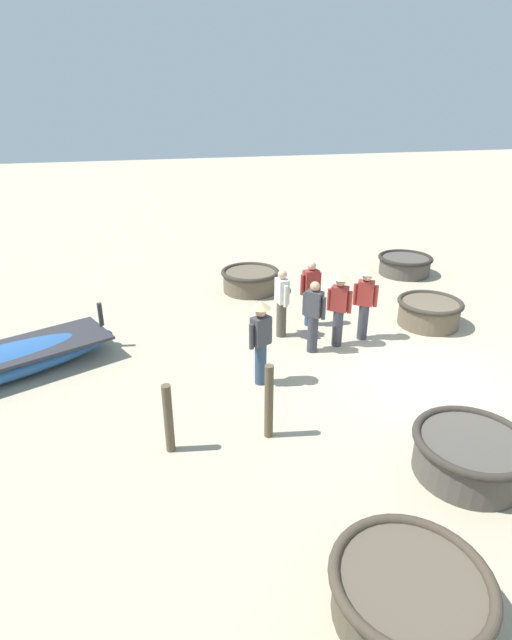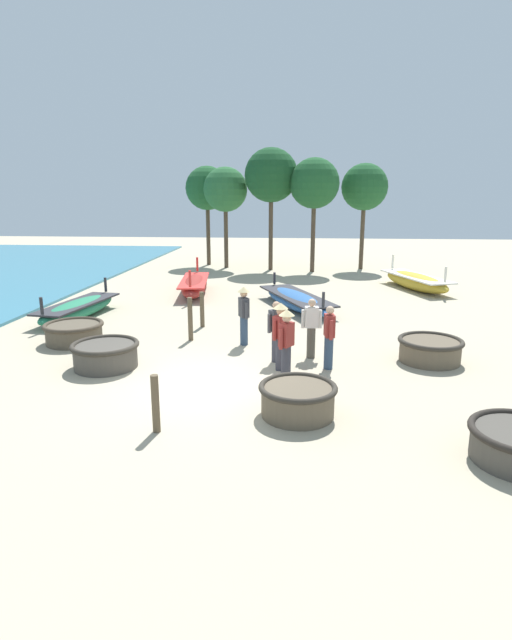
# 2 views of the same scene
# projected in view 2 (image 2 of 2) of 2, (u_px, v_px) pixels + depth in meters

# --- Properties ---
(ground_plane) EXTENTS (80.00, 80.00, 0.00)m
(ground_plane) POSITION_uv_depth(u_px,v_px,m) (204.00, 384.00, 11.24)
(ground_plane) COLOR tan
(coracle_far_right) EXTENTS (1.68, 1.68, 0.59)m
(coracle_far_right) POSITION_uv_depth(u_px,v_px,m) (74.00, 332.00, 14.29)
(coracle_far_right) COLOR brown
(coracle_far_right) RESTS_ON ground
(coracle_upturned) EXTENTS (1.63, 1.63, 0.61)m
(coracle_upturned) POSITION_uv_depth(u_px,v_px,m) (430.00, 349.00, 12.66)
(coracle_upturned) COLOR brown
(coracle_upturned) RESTS_ON ground
(coracle_center) EXTENTS (1.51, 1.51, 0.62)m
(coracle_center) POSITION_uv_depth(u_px,v_px,m) (298.00, 399.00, 9.55)
(coracle_center) COLOR brown
(coracle_center) RESTS_ON ground
(coracle_nearest) EXTENTS (1.65, 1.65, 0.63)m
(coracle_nearest) POSITION_uv_depth(u_px,v_px,m) (106.00, 354.00, 12.23)
(coracle_nearest) COLOR #4C473F
(coracle_nearest) RESTS_ON ground
(long_boat_red_hull) EXTENTS (3.15, 5.09, 1.02)m
(long_boat_red_hull) POSITION_uv_depth(u_px,v_px,m) (296.00, 300.00, 18.80)
(long_boat_red_hull) COLOR #285693
(long_boat_red_hull) RESTS_ON ground
(long_boat_green_hull) EXTENTS (1.61, 4.62, 1.33)m
(long_boat_green_hull) POSITION_uv_depth(u_px,v_px,m) (194.00, 285.00, 21.40)
(long_boat_green_hull) COLOR maroon
(long_boat_green_hull) RESTS_ON ground
(long_boat_white_hull) EXTENTS (1.66, 4.33, 1.10)m
(long_boat_white_hull) POSITION_uv_depth(u_px,v_px,m) (78.00, 308.00, 17.26)
(long_boat_white_hull) COLOR #237551
(long_boat_white_hull) RESTS_ON ground
(long_boat_blue_hull) EXTENTS (2.65, 4.83, 1.32)m
(long_boat_blue_hull) POSITION_uv_depth(u_px,v_px,m) (416.00, 281.00, 22.45)
(long_boat_blue_hull) COLOR gold
(long_boat_blue_hull) RESTS_ON ground
(fisherman_standing_right) EXTENTS (0.37, 0.46, 1.67)m
(fisherman_standing_right) POSITION_uv_depth(u_px,v_px,m) (286.00, 340.00, 11.21)
(fisherman_standing_right) COLOR #383842
(fisherman_standing_right) RESTS_ON ground
(fisherman_hauling) EXTENTS (0.38, 0.44, 1.67)m
(fisherman_hauling) POSITION_uv_depth(u_px,v_px,m) (280.00, 332.00, 11.89)
(fisherman_hauling) COLOR #383842
(fisherman_hauling) RESTS_ON ground
(fisherman_crouching) EXTENTS (0.42, 0.39, 1.57)m
(fisherman_crouching) POSITION_uv_depth(u_px,v_px,m) (276.00, 330.00, 12.53)
(fisherman_crouching) COLOR #383842
(fisherman_crouching) RESTS_ON ground
(fisherman_with_hat) EXTENTS (0.26, 0.53, 1.57)m
(fisherman_with_hat) POSITION_uv_depth(u_px,v_px,m) (329.00, 336.00, 12.01)
(fisherman_with_hat) COLOR #2D425B
(fisherman_with_hat) RESTS_ON ground
(fisherman_by_coracle) EXTENTS (0.53, 0.25, 1.57)m
(fisherman_by_coracle) POSITION_uv_depth(u_px,v_px,m) (311.00, 327.00, 12.85)
(fisherman_by_coracle) COLOR #4C473D
(fisherman_by_coracle) RESTS_ON ground
(fisherman_standing_left) EXTENTS (0.36, 0.49, 1.67)m
(fisherman_standing_left) POSITION_uv_depth(u_px,v_px,m) (244.00, 312.00, 13.94)
(fisherman_standing_left) COLOR #2D425B
(fisherman_standing_left) RESTS_ON ground
(mooring_post_inland) EXTENTS (0.14, 0.14, 1.07)m
(mooring_post_inland) POSITION_uv_depth(u_px,v_px,m) (155.00, 404.00, 8.82)
(mooring_post_inland) COLOR brown
(mooring_post_inland) RESTS_ON ground
(mooring_post_shoreline) EXTENTS (0.14, 0.14, 1.15)m
(mooring_post_shoreline) POSITION_uv_depth(u_px,v_px,m) (202.00, 310.00, 15.96)
(mooring_post_shoreline) COLOR brown
(mooring_post_shoreline) RESTS_ON ground
(mooring_post_mid_beach) EXTENTS (0.14, 0.14, 1.28)m
(mooring_post_mid_beach) POSITION_uv_depth(u_px,v_px,m) (190.00, 319.00, 14.46)
(mooring_post_mid_beach) COLOR brown
(mooring_post_mid_beach) RESTS_ON ground
(tree_rightmost) EXTENTS (2.68, 2.68, 6.11)m
(tree_rightmost) POSITION_uv_depth(u_px,v_px,m) (314.00, 184.00, 26.68)
(tree_rightmost) COLOR #4C3D2D
(tree_rightmost) RESTS_ON ground
(tree_tall_back) EXTENTS (2.93, 2.93, 6.68)m
(tree_tall_back) POSITION_uv_depth(u_px,v_px,m) (271.00, 176.00, 27.26)
(tree_tall_back) COLOR #4C3D2D
(tree_tall_back) RESTS_ON ground
(tree_center) EXTENTS (2.56, 2.56, 5.84)m
(tree_center) POSITION_uv_depth(u_px,v_px,m) (207.00, 189.00, 29.55)
(tree_center) COLOR #4C3D2D
(tree_center) RESTS_ON ground
(tree_leftmost) EXTENTS (2.51, 2.51, 5.72)m
(tree_leftmost) POSITION_uv_depth(u_px,v_px,m) (225.00, 190.00, 28.33)
(tree_leftmost) COLOR #4C3D2D
(tree_leftmost) RESTS_ON ground
(tree_right_mid) EXTENTS (2.58, 2.58, 5.88)m
(tree_right_mid) POSITION_uv_depth(u_px,v_px,m) (365.00, 188.00, 27.80)
(tree_right_mid) COLOR #4C3D2D
(tree_right_mid) RESTS_ON ground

